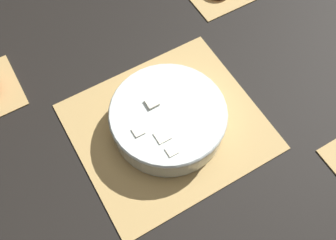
% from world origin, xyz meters
% --- Properties ---
extents(ground_plane, '(6.00, 6.00, 0.00)m').
position_xyz_m(ground_plane, '(0.00, 0.00, 0.00)').
color(ground_plane, black).
extents(bamboo_mat_center, '(0.40, 0.36, 0.01)m').
position_xyz_m(bamboo_mat_center, '(0.00, 0.00, 0.00)').
color(bamboo_mat_center, tan).
rests_on(bamboo_mat_center, ground_plane).
extents(fruit_salad_bowl, '(0.25, 0.25, 0.07)m').
position_xyz_m(fruit_salad_bowl, '(-0.00, 0.00, 0.04)').
color(fruit_salad_bowl, silver).
rests_on(fruit_salad_bowl, bamboo_mat_center).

